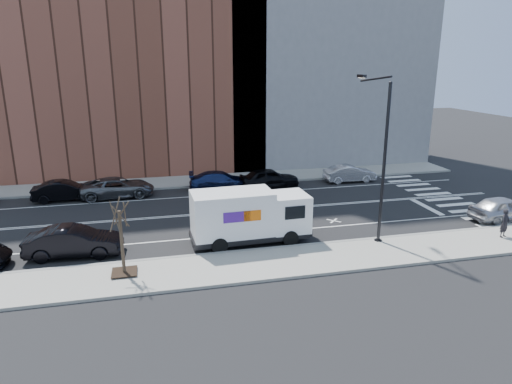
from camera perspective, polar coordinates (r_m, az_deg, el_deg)
name	(u,v)px	position (r m, az deg, el deg)	size (l,w,h in m)	color
ground	(234,212)	(31.61, -2.74, -2.49)	(120.00, 120.00, 0.00)	black
sidewalk_near	(266,264)	(23.60, 1.28, -8.98)	(44.00, 3.60, 0.15)	gray
sidewalk_far	(216,180)	(39.92, -5.08, 1.55)	(44.00, 3.60, 0.15)	gray
curb_near	(258,250)	(25.18, 0.24, -7.27)	(44.00, 0.25, 0.17)	gray
curb_far	(219,185)	(38.20, -4.69, 0.90)	(44.00, 0.25, 0.17)	gray
crosswalk	(438,196)	(37.80, 21.84, -0.52)	(3.00, 14.00, 0.01)	white
road_markings	(234,212)	(31.61, -2.74, -2.48)	(40.00, 8.60, 0.01)	white
bldg_brick	(114,50)	(45.15, -17.33, 16.60)	(26.00, 10.00, 22.00)	brown
bldg_concrete	(322,30)	(48.41, 8.28, 19.43)	(20.00, 10.00, 26.00)	slate
streetlight	(380,154)	(26.23, 15.29, 4.56)	(0.44, 4.02, 9.34)	black
street_tree	(122,249)	(22.82, -16.37, -6.79)	(1.20, 1.20, 3.75)	black
fedex_van	(249,216)	(25.86, -0.85, -2.97)	(6.86, 2.60, 3.10)	black
far_parked_b	(65,191)	(36.84, -22.82, 0.16)	(1.59, 4.55, 1.50)	black
far_parked_c	(118,187)	(36.37, -16.92, 0.56)	(2.51, 5.45, 1.51)	#575A60
far_parked_d	(220,180)	(37.06, -4.47, 1.46)	(2.04, 5.03, 1.46)	#15204C
far_parked_e	(269,178)	(37.24, 1.65, 1.74)	(1.96, 4.87, 1.66)	black
far_parked_f	(350,173)	(40.06, 11.62, 2.29)	(1.54, 4.41, 1.45)	silver
driving_sedan	(263,209)	(29.68, 0.82, -2.18)	(1.61, 4.62, 1.52)	#AAAAAE
near_parked_rear_a	(74,242)	(26.22, -21.81, -5.80)	(1.72, 4.94, 1.63)	black
near_parked_front	(504,208)	(33.87, 28.54, -1.82)	(1.87, 4.64, 1.58)	#B8B8BD
pedestrian	(505,223)	(30.20, 28.68, -3.44)	(0.62, 0.41, 1.69)	black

